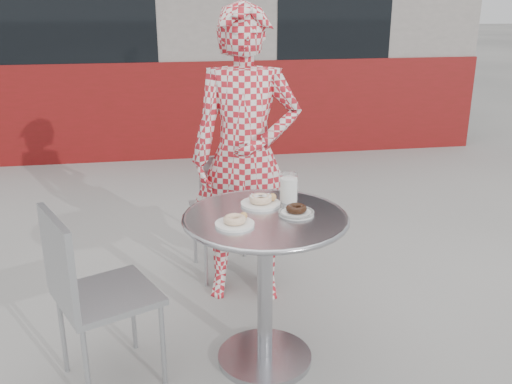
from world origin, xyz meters
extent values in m
plane|color=#9F9D98|center=(0.00, 0.00, 0.00)|extent=(60.00, 60.00, 0.00)
cube|color=gray|center=(0.00, 5.60, 1.50)|extent=(6.00, 4.00, 3.00)
cube|color=maroon|center=(0.00, 3.68, 0.50)|extent=(6.02, 0.20, 1.00)
cylinder|color=silver|center=(0.02, 0.00, 0.02)|extent=(0.44, 0.44, 0.03)
cylinder|color=silver|center=(0.02, 0.00, 0.37)|extent=(0.07, 0.07, 0.70)
cylinder|color=silver|center=(0.02, 0.00, 0.72)|extent=(0.70, 0.70, 0.02)
torus|color=silver|center=(0.02, 0.00, 0.72)|extent=(0.73, 0.73, 0.02)
cube|color=#AAAEB2|center=(-0.05, 0.95, 0.41)|extent=(0.43, 0.43, 0.03)
cube|color=#AAAEB2|center=(-0.02, 0.77, 0.61)|extent=(0.38, 0.08, 0.38)
cube|color=#AAAEB2|center=(-0.67, -0.02, 0.42)|extent=(0.52, 0.52, 0.03)
cube|color=#AAAEB2|center=(-0.83, -0.09, 0.63)|extent=(0.19, 0.37, 0.39)
imported|color=#B41B26|center=(0.04, 0.67, 0.80)|extent=(0.65, 0.49, 1.61)
cylinder|color=white|center=(0.02, 0.14, 0.74)|extent=(0.18, 0.18, 0.01)
torus|color=#C8804D|center=(0.02, 0.14, 0.76)|extent=(0.10, 0.10, 0.03)
sphere|color=#B77A3F|center=(0.08, 0.15, 0.76)|extent=(0.04, 0.04, 0.04)
cylinder|color=white|center=(-0.12, -0.08, 0.74)|extent=(0.16, 0.16, 0.01)
torus|color=#C8804D|center=(-0.12, -0.08, 0.76)|extent=(0.09, 0.09, 0.03)
sphere|color=#B77A3F|center=(-0.08, -0.05, 0.76)|extent=(0.03, 0.03, 0.03)
cylinder|color=white|center=(0.16, 0.00, 0.74)|extent=(0.15, 0.15, 0.01)
torus|color=black|center=(0.16, 0.00, 0.76)|extent=(0.09, 0.09, 0.03)
torus|color=black|center=(0.16, 0.00, 0.74)|extent=(0.16, 0.16, 0.01)
cylinder|color=white|center=(0.16, 0.16, 0.79)|extent=(0.08, 0.08, 0.11)
cylinder|color=white|center=(0.16, 0.16, 0.80)|extent=(0.09, 0.09, 0.14)
camera|label=1|loc=(-0.40, -2.25, 1.64)|focal=40.00mm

